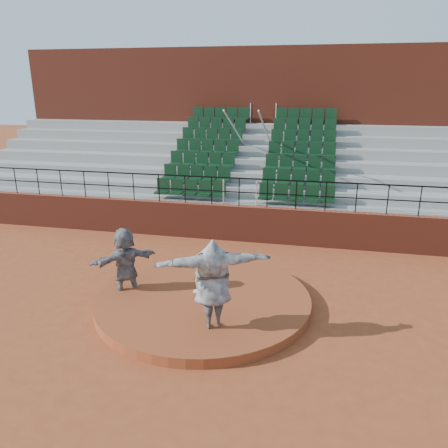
% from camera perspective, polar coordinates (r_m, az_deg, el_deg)
% --- Properties ---
extents(ground, '(90.00, 90.00, 0.00)m').
position_cam_1_polar(ground, '(11.53, -2.70, -10.40)').
color(ground, brown).
rests_on(ground, ground).
extents(pitchers_mound, '(5.50, 5.50, 0.25)m').
position_cam_1_polar(pitchers_mound, '(11.47, -2.71, -9.84)').
color(pitchers_mound, brown).
rests_on(pitchers_mound, ground).
extents(pitching_rubber, '(0.60, 0.15, 0.03)m').
position_cam_1_polar(pitching_rubber, '(11.53, -2.52, -8.89)').
color(pitching_rubber, white).
rests_on(pitching_rubber, pitchers_mound).
extents(boundary_wall, '(24.00, 0.30, 1.30)m').
position_cam_1_polar(boundary_wall, '(15.78, 1.94, 0.12)').
color(boundary_wall, maroon).
rests_on(boundary_wall, ground).
extents(wall_railing, '(24.04, 0.05, 1.03)m').
position_cam_1_polar(wall_railing, '(15.42, 1.99, 5.01)').
color(wall_railing, black).
rests_on(wall_railing, boundary_wall).
extents(seating_deck, '(24.00, 5.97, 4.63)m').
position_cam_1_polar(seating_deck, '(19.07, 3.97, 5.62)').
color(seating_deck, gray).
rests_on(seating_deck, ground).
extents(press_box_facade, '(24.00, 3.00, 7.10)m').
position_cam_1_polar(press_box_facade, '(22.64, 5.61, 12.93)').
color(press_box_facade, maroon).
rests_on(press_box_facade, ground).
extents(pitcher, '(2.61, 1.61, 2.07)m').
position_cam_1_polar(pitcher, '(9.63, -1.51, -7.78)').
color(pitcher, black).
rests_on(pitcher, pitchers_mound).
extents(fielder, '(1.71, 1.61, 1.92)m').
position_cam_1_polar(fielder, '(11.80, -12.78, -4.97)').
color(fielder, black).
rests_on(fielder, ground).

